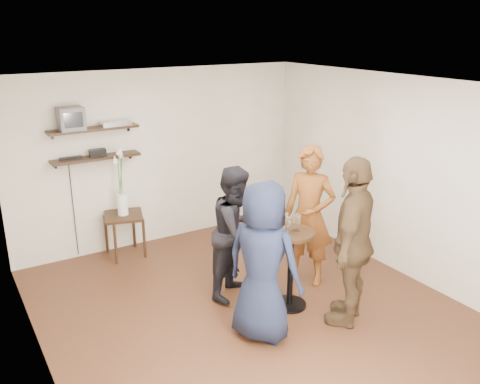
% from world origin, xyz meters
% --- Properties ---
extents(room, '(4.58, 5.08, 2.68)m').
position_xyz_m(room, '(0.00, 0.00, 1.30)').
color(room, '#432615').
rests_on(room, ground).
extents(shelf_upper, '(1.20, 0.25, 0.04)m').
position_xyz_m(shelf_upper, '(-1.00, 2.38, 1.85)').
color(shelf_upper, black).
rests_on(shelf_upper, room).
extents(shelf_lower, '(1.20, 0.25, 0.04)m').
position_xyz_m(shelf_lower, '(-1.00, 2.38, 1.45)').
color(shelf_lower, black).
rests_on(shelf_lower, room).
extents(crt_monitor, '(0.32, 0.30, 0.30)m').
position_xyz_m(crt_monitor, '(-1.28, 2.38, 2.02)').
color(crt_monitor, '#59595B').
rests_on(crt_monitor, shelf_upper).
extents(dvd_deck, '(0.40, 0.24, 0.06)m').
position_xyz_m(dvd_deck, '(-0.70, 2.38, 1.90)').
color(dvd_deck, silver).
rests_on(dvd_deck, shelf_upper).
extents(radio, '(0.22, 0.10, 0.10)m').
position_xyz_m(radio, '(-0.97, 2.38, 1.52)').
color(radio, black).
rests_on(radio, shelf_lower).
extents(power_strip, '(0.30, 0.05, 0.03)m').
position_xyz_m(power_strip, '(-1.32, 2.42, 1.48)').
color(power_strip, black).
rests_on(power_strip, shelf_lower).
extents(side_table, '(0.65, 0.65, 0.63)m').
position_xyz_m(side_table, '(-0.74, 2.20, 0.52)').
color(side_table, black).
rests_on(side_table, room).
extents(vase_lilies, '(0.20, 0.20, 1.01)m').
position_xyz_m(vase_lilies, '(-0.74, 2.20, 0.94)').
color(vase_lilies, white).
rests_on(vase_lilies, side_table).
extents(drinks_table, '(0.52, 0.52, 0.95)m').
position_xyz_m(drinks_table, '(0.45, -0.16, 0.61)').
color(drinks_table, black).
rests_on(drinks_table, room).
extents(wine_glass_fl, '(0.07, 0.07, 0.20)m').
position_xyz_m(wine_glass_fl, '(0.38, -0.18, 1.09)').
color(wine_glass_fl, silver).
rests_on(wine_glass_fl, drinks_table).
extents(wine_glass_fr, '(0.07, 0.07, 0.20)m').
position_xyz_m(wine_glass_fr, '(0.52, -0.18, 1.09)').
color(wine_glass_fr, silver).
rests_on(wine_glass_fr, drinks_table).
extents(wine_glass_bl, '(0.07, 0.07, 0.20)m').
position_xyz_m(wine_glass_bl, '(0.42, -0.09, 1.09)').
color(wine_glass_bl, silver).
rests_on(wine_glass_bl, drinks_table).
extents(wine_glass_br, '(0.07, 0.07, 0.21)m').
position_xyz_m(wine_glass_br, '(0.48, -0.15, 1.10)').
color(wine_glass_br, silver).
rests_on(wine_glass_br, drinks_table).
extents(person_plaid, '(0.73, 0.78, 1.80)m').
position_xyz_m(person_plaid, '(1.02, 0.24, 0.90)').
color(person_plaid, red).
rests_on(person_plaid, room).
extents(person_dark, '(1.00, 0.94, 1.63)m').
position_xyz_m(person_dark, '(0.08, 0.43, 0.81)').
color(person_dark, black).
rests_on(person_dark, room).
extents(person_navy, '(0.89, 1.00, 1.73)m').
position_xyz_m(person_navy, '(-0.16, -0.49, 0.86)').
color(person_navy, '#161C32').
rests_on(person_navy, room).
extents(person_brown, '(1.19, 1.02, 1.91)m').
position_xyz_m(person_brown, '(0.84, -0.73, 0.95)').
color(person_brown, '#4B3620').
rests_on(person_brown, room).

